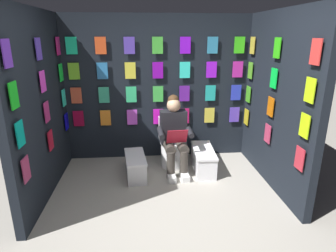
# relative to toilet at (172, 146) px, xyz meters

# --- Properties ---
(ground_plane) EXTENTS (30.00, 30.00, 0.00)m
(ground_plane) POSITION_rel_toilet_xyz_m (0.20, 1.73, -0.33)
(ground_plane) COLOR #9E998E
(display_wall_back) EXTENTS (3.13, 0.14, 2.38)m
(display_wall_back) POSITION_rel_toilet_xyz_m (0.20, -0.42, 0.87)
(display_wall_back) COLOR black
(display_wall_back) RESTS_ON ground
(display_wall_left) EXTENTS (0.14, 2.10, 2.38)m
(display_wall_left) POSITION_rel_toilet_xyz_m (-1.36, 0.68, 0.86)
(display_wall_left) COLOR black
(display_wall_left) RESTS_ON ground
(display_wall_right) EXTENTS (0.14, 2.10, 2.38)m
(display_wall_right) POSITION_rel_toilet_xyz_m (1.77, 0.68, 0.86)
(display_wall_right) COLOR black
(display_wall_right) RESTS_ON ground
(toilet) EXTENTS (0.42, 0.56, 0.77)m
(toilet) POSITION_rel_toilet_xyz_m (0.00, 0.00, 0.00)
(toilet) COLOR white
(toilet) RESTS_ON ground
(person_reading) EXTENTS (0.54, 0.70, 1.19)m
(person_reading) POSITION_rel_toilet_xyz_m (-0.01, 0.23, 0.27)
(person_reading) COLOR black
(person_reading) RESTS_ON ground
(comic_longbox_near) EXTENTS (0.34, 0.80, 0.35)m
(comic_longbox_near) POSITION_rel_toilet_xyz_m (-0.47, 0.26, -0.15)
(comic_longbox_near) COLOR silver
(comic_longbox_near) RESTS_ON ground
(comic_longbox_far) EXTENTS (0.36, 0.71, 0.33)m
(comic_longbox_far) POSITION_rel_toilet_xyz_m (0.59, 0.38, -0.16)
(comic_longbox_far) COLOR silver
(comic_longbox_far) RESTS_ON ground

